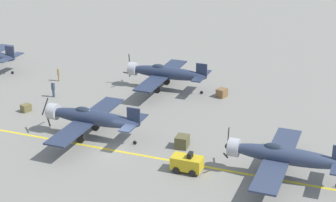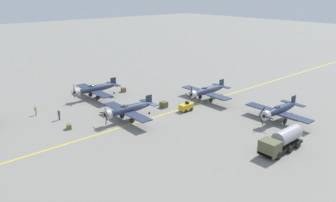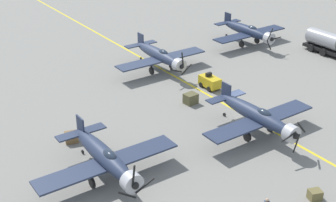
{
  "view_description": "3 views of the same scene",
  "coord_description": "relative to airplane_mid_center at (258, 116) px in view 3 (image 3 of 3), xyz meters",
  "views": [
    {
      "loc": [
        -40.98,
        -20.47,
        22.82
      ],
      "look_at": [
        5.19,
        -2.69,
        3.4
      ],
      "focal_mm": 60.0,
      "sensor_mm": 36.0,
      "label": 1
    },
    {
      "loc": [
        -42.89,
        33.17,
        21.49
      ],
      "look_at": [
        0.16,
        -3.74,
        2.27
      ],
      "focal_mm": 35.0,
      "sensor_mm": 36.0,
      "label": 2
    },
    {
      "loc": [
        30.37,
        30.63,
        22.22
      ],
      "look_at": [
        6.52,
        -3.96,
        1.69
      ],
      "focal_mm": 50.0,
      "sensor_mm": 36.0,
      "label": 3
    }
  ],
  "objects": [
    {
      "name": "ground_plane",
      "position": [
        -1.84,
        -3.89,
        -2.01
      ],
      "size": [
        400.0,
        400.0,
        0.0
      ],
      "primitive_type": "plane",
      "color": "gray"
    },
    {
      "name": "taxiway_stripe",
      "position": [
        -1.84,
        -3.89,
        -2.01
      ],
      "size": [
        0.3,
        160.0,
        0.01
      ],
      "primitive_type": "cube",
      "color": "yellow",
      "rests_on": "ground"
    },
    {
      "name": "airplane_mid_center",
      "position": [
        0.0,
        0.0,
        0.0
      ],
      "size": [
        12.0,
        9.98,
        3.65
      ],
      "rotation": [
        0.0,
        0.0,
        0.23
      ],
      "color": "#29334D",
      "rests_on": "ground"
    },
    {
      "name": "airplane_near_left",
      "position": [
        -17.2,
        -19.44,
        0.0
      ],
      "size": [
        12.0,
        9.98,
        3.65
      ],
      "rotation": [
        0.0,
        0.0,
        -0.25
      ],
      "color": "#222C45",
      "rests_on": "ground"
    },
    {
      "name": "airplane_near_center",
      "position": [
        -1.37,
        -18.36,
        0.0
      ],
      "size": [
        12.0,
        9.98,
        3.79
      ],
      "rotation": [
        0.0,
        0.0,
        0.23
      ],
      "color": "#303A54",
      "rests_on": "ground"
    },
    {
      "name": "airplane_mid_right",
      "position": [
        14.89,
        -1.71,
        0.0
      ],
      "size": [
        12.0,
        9.98,
        3.79
      ],
      "rotation": [
        0.0,
        0.0,
        -0.15
      ],
      "color": "#28324B",
      "rests_on": "ground"
    },
    {
      "name": "fuel_tanker",
      "position": [
        -23.53,
        -9.85,
        -0.5
      ],
      "size": [
        2.67,
        8.0,
        2.98
      ],
      "color": "black",
      "rests_on": "ground"
    },
    {
      "name": "tow_tractor",
      "position": [
        -3.17,
        -10.81,
        -1.22
      ],
      "size": [
        1.57,
        2.6,
        1.79
      ],
      "color": "gold",
      "rests_on": "ground"
    },
    {
      "name": "supply_crate_by_tanker",
      "position": [
        1.04,
        -8.86,
        -1.45
      ],
      "size": [
        1.41,
        1.2,
        1.12
      ],
      "primitive_type": "cube",
      "rotation": [
        0.0,
        0.0,
        0.06
      ],
      "color": "brown",
      "rests_on": "ground"
    },
    {
      "name": "supply_crate_mid_lane",
      "position": [
        3.19,
        9.54,
        -1.62
      ],
      "size": [
        1.16,
        1.06,
        0.79
      ],
      "primitive_type": "cube",
      "rotation": [
        0.0,
        0.0,
        -0.35
      ],
      "color": "brown",
      "rests_on": "ground"
    },
    {
      "name": "supply_crate_outboard",
      "position": [
        14.85,
        -8.69,
        -1.54
      ],
      "size": [
        1.37,
        1.25,
        0.95
      ],
      "primitive_type": "cube",
      "rotation": [
        0.0,
        0.0,
        -0.3
      ],
      "color": "brown",
      "rests_on": "ground"
    }
  ]
}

